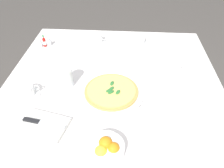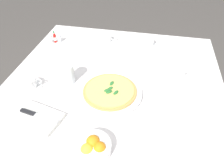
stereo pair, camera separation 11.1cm
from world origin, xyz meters
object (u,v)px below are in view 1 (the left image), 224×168
(salt_shaker, at_px, (49,42))
(pizza, at_px, (111,91))
(coffee_cup_far_left, at_px, (27,92))
(hot_sauce_bottle, at_px, (44,42))
(pizza_plate, at_px, (111,93))
(coffee_cup_near_left, at_px, (173,71))
(coffee_cup_right_edge, at_px, (139,40))
(water_glass_back_corner, at_px, (67,79))
(coffee_cup_near_right, at_px, (97,39))
(dinner_knife, at_px, (42,123))
(napkin_folded, at_px, (42,125))
(pepper_shaker, at_px, (40,44))
(citrus_bowl, at_px, (105,149))

(salt_shaker, bearing_deg, pizza, -45.03)
(coffee_cup_far_left, bearing_deg, hot_sauce_bottle, 97.14)
(pizza, bearing_deg, pizza_plate, -175.95)
(coffee_cup_far_left, xyz_separation_m, salt_shaker, (-0.03, 0.49, -0.00))
(coffee_cup_near_left, xyz_separation_m, hot_sauce_bottle, (-0.82, 0.26, 0.01))
(pizza, height_order, coffee_cup_right_edge, coffee_cup_right_edge)
(pizza_plate, bearing_deg, water_glass_back_corner, 167.19)
(pizza, distance_m, coffee_cup_right_edge, 0.55)
(coffee_cup_near_right, xyz_separation_m, dinner_knife, (-0.15, -0.74, -0.00))
(water_glass_back_corner, distance_m, napkin_folded, 0.28)
(pizza_plate, distance_m, hot_sauce_bottle, 0.66)
(coffee_cup_near_left, bearing_deg, coffee_cup_near_right, 144.94)
(pizza, distance_m, coffee_cup_near_left, 0.39)
(pizza_plate, height_order, dinner_knife, dinner_knife)
(coffee_cup_far_left, distance_m, coffee_cup_near_left, 0.79)
(coffee_cup_far_left, relative_size, pepper_shaker, 2.31)
(hot_sauce_bottle, bearing_deg, pizza, -42.69)
(pizza, xyz_separation_m, citrus_bowl, (0.00, -0.33, 0.00))
(pizza_plate, height_order, water_glass_back_corner, water_glass_back_corner)
(coffee_cup_right_edge, relative_size, dinner_knife, 0.67)
(coffee_cup_near_right, xyz_separation_m, water_glass_back_corner, (-0.10, -0.47, 0.02))
(coffee_cup_right_edge, height_order, water_glass_back_corner, water_glass_back_corner)
(coffee_cup_near_right, height_order, coffee_cup_near_left, coffee_cup_near_left)
(water_glass_back_corner, height_order, citrus_bowl, water_glass_back_corner)
(coffee_cup_right_edge, height_order, coffee_cup_far_left, coffee_cup_right_edge)
(coffee_cup_right_edge, xyz_separation_m, hot_sauce_bottle, (-0.64, -0.08, 0.01))
(citrus_bowl, xyz_separation_m, salt_shaker, (-0.46, 0.79, -0.00))
(pizza_plate, xyz_separation_m, coffee_cup_far_left, (-0.42, -0.04, 0.01))
(salt_shaker, bearing_deg, napkin_folded, -76.06)
(citrus_bowl, relative_size, hot_sauce_bottle, 1.81)
(coffee_cup_near_left, xyz_separation_m, salt_shaker, (-0.79, 0.27, -0.00))
(hot_sauce_bottle, bearing_deg, coffee_cup_right_edge, 6.91)
(coffee_cup_near_left, bearing_deg, napkin_folded, -146.58)
(coffee_cup_near_left, distance_m, salt_shaker, 0.84)
(coffee_cup_far_left, height_order, dinner_knife, coffee_cup_far_left)
(coffee_cup_right_edge, relative_size, coffee_cup_near_right, 0.98)
(water_glass_back_corner, bearing_deg, pizza, -12.80)
(coffee_cup_near_left, height_order, hot_sauce_bottle, hot_sauce_bottle)
(pizza_plate, relative_size, coffee_cup_far_left, 2.53)
(coffee_cup_near_right, relative_size, citrus_bowl, 0.88)
(pepper_shaker, bearing_deg, coffee_cup_near_left, -16.30)
(dinner_knife, bearing_deg, salt_shaker, 113.78)
(coffee_cup_near_right, distance_m, pepper_shaker, 0.38)
(water_glass_back_corner, height_order, hot_sauce_bottle, water_glass_back_corner)
(coffee_cup_right_edge, bearing_deg, napkin_folded, -120.70)
(pizza_plate, relative_size, napkin_folded, 1.35)
(water_glass_back_corner, xyz_separation_m, pepper_shaker, (-0.27, 0.38, -0.02))
(coffee_cup_right_edge, height_order, napkin_folded, coffee_cup_right_edge)
(hot_sauce_bottle, bearing_deg, coffee_cup_near_right, 12.01)
(coffee_cup_near_left, distance_m, water_glass_back_corner, 0.59)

